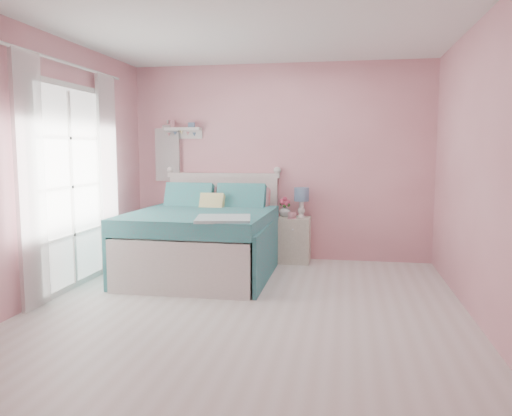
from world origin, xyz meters
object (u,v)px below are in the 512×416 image
(bed, at_px, (204,240))
(vase, at_px, (285,211))
(teacup, at_px, (292,215))
(table_lamp, at_px, (302,197))
(nightstand, at_px, (294,240))

(bed, bearing_deg, vase, 45.77)
(vase, bearing_deg, teacup, -57.19)
(table_lamp, relative_size, vase, 2.41)
(teacup, bearing_deg, vase, 122.81)
(bed, height_order, table_lamp, bed)
(bed, bearing_deg, nightstand, 39.49)
(table_lamp, height_order, vase, table_lamp)
(vase, height_order, teacup, vase)
(bed, relative_size, teacup, 18.59)
(nightstand, height_order, table_lamp, table_lamp)
(nightstand, distance_m, table_lamp, 0.57)
(nightstand, bearing_deg, bed, -141.99)
(nightstand, bearing_deg, vase, 155.79)
(nightstand, relative_size, teacup, 5.47)
(teacup, bearing_deg, bed, -146.01)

